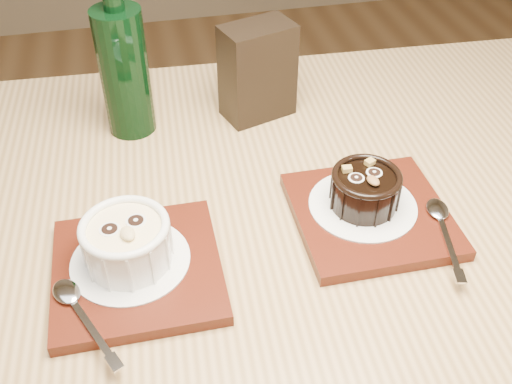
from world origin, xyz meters
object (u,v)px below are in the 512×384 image
Objects in this scene: table at (251,273)px; ramekin_dark at (365,188)px; tray_right at (371,215)px; green_bottle at (124,67)px; condiment_stand at (258,72)px; ramekin_white at (127,241)px; tray_left at (138,270)px.

ramekin_dark is at bearing -6.69° from table.
tray_right is 0.38m from green_bottle.
condiment_stand is at bearing 94.86° from ramekin_dark.
condiment_stand reaches higher than ramekin_dark.
table is 0.20m from ramekin_white.
ramekin_dark is 0.26m from condiment_stand.
green_bottle is (-0.13, 0.23, 0.19)m from table.
tray_left is 0.28m from tray_right.
ramekin_dark is 0.33× the size of green_bottle.
ramekin_white is 0.38× the size of green_bottle.
table is 8.83× the size of condiment_stand.
tray_right is 2.18× the size of ramekin_dark.
table is at bearing 169.50° from tray_right.
green_bottle reaches higher than table.
ramekin_white is 0.35m from condiment_stand.
ramekin_dark is (0.28, 0.03, -0.00)m from ramekin_white.
tray_left is 0.71× the size of green_bottle.
condiment_stand is at bearing 107.36° from tray_right.
ramekin_white is 0.28m from ramekin_dark.
tray_right is 1.29× the size of condiment_stand.
table is 6.87× the size of tray_right.
ramekin_white is at bearing 127.25° from tray_left.
ramekin_dark is (0.13, -0.02, 0.13)m from table.
tray_right is (0.14, -0.03, 0.10)m from table.
ramekin_dark is (-0.01, 0.01, 0.04)m from tray_right.
tray_right is at bearing 5.73° from tray_left.
ramekin_dark is at bearing -73.47° from condiment_stand.
ramekin_white is (-0.14, -0.05, 0.14)m from table.
tray_right reaches higher than table.
tray_right is at bearing -72.64° from condiment_stand.
condiment_stand reaches higher than tray_right.
table is 4.89× the size of green_bottle.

